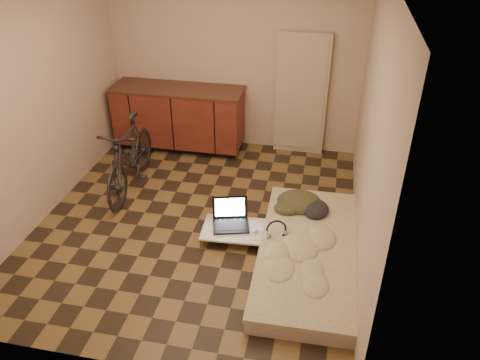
% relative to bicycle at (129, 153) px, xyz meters
% --- Properties ---
extents(room_shell, '(3.50, 4.00, 2.60)m').
position_rel_bicycle_xyz_m(room_shell, '(0.99, -0.48, 0.79)').
color(room_shell, brown).
rests_on(room_shell, ground).
extents(cabinets, '(1.84, 0.62, 0.91)m').
position_rel_bicycle_xyz_m(cabinets, '(0.24, 1.22, -0.04)').
color(cabinets, black).
rests_on(cabinets, ground).
extents(appliance_panel, '(0.70, 0.10, 1.70)m').
position_rel_bicycle_xyz_m(appliance_panel, '(1.94, 1.46, 0.34)').
color(appliance_panel, '#C2B399').
rests_on(appliance_panel, ground).
extents(bicycle, '(0.56, 1.60, 1.02)m').
position_rel_bicycle_xyz_m(bicycle, '(0.00, 0.00, 0.00)').
color(bicycle, black).
rests_on(bicycle, ground).
extents(futon, '(1.05, 2.13, 0.18)m').
position_rel_bicycle_xyz_m(futon, '(2.29, -0.95, -0.42)').
color(futon, '#C4B19C').
rests_on(futon, ground).
extents(clothing_pile, '(0.54, 0.46, 0.21)m').
position_rel_bicycle_xyz_m(clothing_pile, '(2.15, -0.26, -0.22)').
color(clothing_pile, '#393921').
rests_on(clothing_pile, futon).
extents(headphones, '(0.29, 0.28, 0.16)m').
position_rel_bicycle_xyz_m(headphones, '(1.93, -0.83, -0.25)').
color(headphones, black).
rests_on(headphones, futon).
extents(lap_desk, '(0.74, 0.51, 0.12)m').
position_rel_bicycle_xyz_m(lap_desk, '(1.48, -0.73, -0.41)').
color(lap_desk, brown).
rests_on(lap_desk, ground).
extents(laptop, '(0.46, 0.43, 0.26)m').
position_rel_bicycle_xyz_m(laptop, '(1.40, -0.65, -0.34)').
color(laptop, black).
rests_on(laptop, lap_desk).
extents(mouse, '(0.06, 0.10, 0.03)m').
position_rel_bicycle_xyz_m(mouse, '(1.69, -0.73, -0.38)').
color(mouse, silver).
rests_on(mouse, lap_desk).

